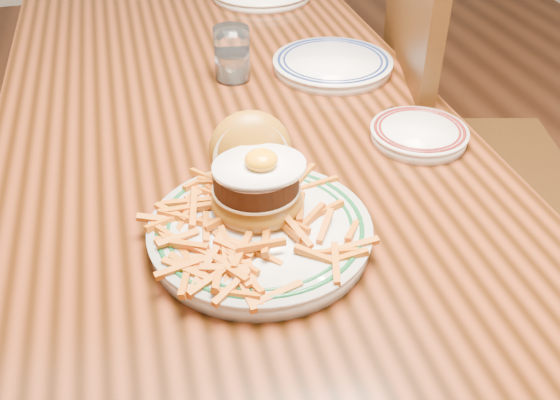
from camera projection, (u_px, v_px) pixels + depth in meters
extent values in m
plane|color=black|center=(235.00, 346.00, 1.69)|extent=(6.00, 6.00, 0.00)
cube|color=black|center=(220.00, 107.00, 1.26)|extent=(0.85, 1.60, 0.05)
cylinder|color=black|center=(74.00, 119.00, 1.98)|extent=(0.07, 0.07, 0.70)
cylinder|color=black|center=(295.00, 94.00, 2.13)|extent=(0.07, 0.07, 0.70)
cube|color=#39200B|center=(475.00, 170.00, 1.54)|extent=(0.55, 0.55, 0.04)
cube|color=#39200B|center=(405.00, 72.00, 1.38)|extent=(0.14, 0.45, 0.49)
cylinder|color=#39200B|center=(508.00, 202.00, 1.84)|extent=(0.04, 0.04, 0.44)
cylinder|color=#39200B|center=(377.00, 203.00, 1.84)|extent=(0.04, 0.04, 0.44)
cylinder|color=#39200B|center=(556.00, 296.00, 1.53)|extent=(0.04, 0.04, 0.44)
cylinder|color=#39200B|center=(398.00, 297.00, 1.53)|extent=(0.04, 0.04, 0.44)
cylinder|color=silver|center=(260.00, 235.00, 0.87)|extent=(0.31, 0.31, 0.02)
cylinder|color=silver|center=(260.00, 227.00, 0.86)|extent=(0.31, 0.31, 0.01)
torus|color=#0D4921|center=(260.00, 226.00, 0.86)|extent=(0.29, 0.29, 0.01)
torus|color=#0D4921|center=(260.00, 226.00, 0.86)|extent=(0.26, 0.26, 0.01)
ellipsoid|color=#905C12|center=(257.00, 201.00, 0.88)|extent=(0.13, 0.13, 0.06)
cylinder|color=#D5B685|center=(256.00, 188.00, 0.87)|extent=(0.12, 0.12, 0.00)
cylinder|color=black|center=(256.00, 178.00, 0.86)|extent=(0.12, 0.12, 0.03)
ellipsoid|color=white|center=(259.00, 166.00, 0.85)|extent=(0.13, 0.11, 0.01)
ellipsoid|color=orange|center=(261.00, 160.00, 0.84)|extent=(0.05, 0.05, 0.03)
ellipsoid|color=#905C12|center=(250.00, 152.00, 0.92)|extent=(0.13, 0.12, 0.14)
cylinder|color=#D5B685|center=(252.00, 160.00, 0.91)|extent=(0.12, 0.05, 0.11)
cylinder|color=silver|center=(419.00, 136.00, 1.10)|extent=(0.17, 0.17, 0.02)
cylinder|color=silver|center=(419.00, 130.00, 1.09)|extent=(0.17, 0.17, 0.01)
torus|color=#511312|center=(420.00, 129.00, 1.09)|extent=(0.16, 0.16, 0.01)
torus|color=#511312|center=(420.00, 129.00, 1.09)|extent=(0.14, 0.14, 0.01)
cube|color=silver|center=(427.00, 126.00, 1.10)|extent=(0.06, 0.10, 0.00)
cylinder|color=silver|center=(332.00, 66.00, 1.33)|extent=(0.25, 0.25, 0.02)
cylinder|color=silver|center=(333.00, 61.00, 1.32)|extent=(0.25, 0.25, 0.01)
torus|color=#0F1C4C|center=(333.00, 60.00, 1.32)|extent=(0.24, 0.24, 0.01)
torus|color=#0F1C4C|center=(333.00, 60.00, 1.32)|extent=(0.21, 0.21, 0.01)
cylinder|color=white|center=(232.00, 54.00, 1.27)|extent=(0.07, 0.07, 0.11)
cylinder|color=silver|center=(233.00, 66.00, 1.29)|extent=(0.06, 0.06, 0.05)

